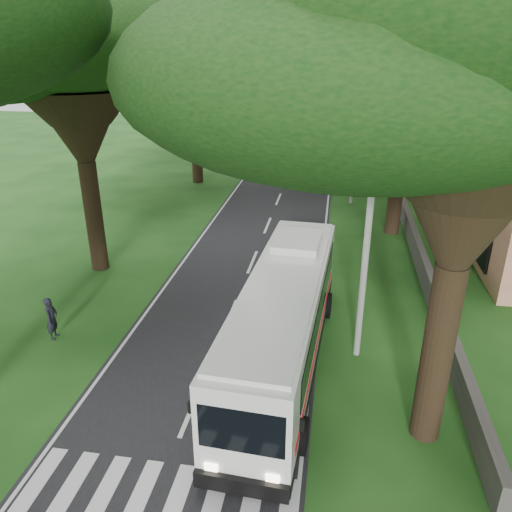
% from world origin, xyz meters
% --- Properties ---
extents(ground, '(140.00, 140.00, 0.00)m').
position_xyz_m(ground, '(0.00, 0.00, 0.00)').
color(ground, '#163F12').
rests_on(ground, ground).
extents(road, '(8.00, 120.00, 0.04)m').
position_xyz_m(road, '(0.00, 25.00, 0.01)').
color(road, black).
rests_on(road, ground).
extents(crosswalk, '(8.00, 3.00, 0.01)m').
position_xyz_m(crosswalk, '(0.00, -2.00, 0.00)').
color(crosswalk, silver).
rests_on(crosswalk, ground).
extents(property_wall, '(0.35, 50.00, 1.20)m').
position_xyz_m(property_wall, '(9.00, 24.00, 0.60)').
color(property_wall, '#383533').
rests_on(property_wall, ground).
extents(pole_near, '(1.60, 0.24, 8.00)m').
position_xyz_m(pole_near, '(5.50, 6.00, 4.18)').
color(pole_near, gray).
rests_on(pole_near, ground).
extents(pole_mid, '(1.60, 0.24, 8.00)m').
position_xyz_m(pole_mid, '(5.50, 26.00, 4.18)').
color(pole_mid, gray).
rests_on(pole_mid, ground).
extents(pole_far, '(1.60, 0.24, 8.00)m').
position_xyz_m(pole_far, '(5.50, 46.00, 4.18)').
color(pole_far, gray).
rests_on(pole_far, ground).
extents(tree_l_mida, '(13.48, 13.48, 14.71)m').
position_xyz_m(tree_l_mida, '(-8.00, 12.00, 11.69)').
color(tree_l_mida, black).
rests_on(tree_l_mida, ground).
extents(tree_l_midb, '(14.21, 14.21, 15.67)m').
position_xyz_m(tree_l_midb, '(-7.50, 30.00, 12.50)').
color(tree_l_midb, black).
rests_on(tree_l_midb, ground).
extents(tree_l_far, '(14.19, 14.19, 16.32)m').
position_xyz_m(tree_l_far, '(-8.50, 48.00, 13.14)').
color(tree_l_far, black).
rests_on(tree_l_far, ground).
extents(tree_r_near, '(14.41, 14.41, 14.90)m').
position_xyz_m(tree_r_near, '(7.50, 2.00, 11.72)').
color(tree_r_near, black).
rests_on(tree_r_near, ground).
extents(tree_r_mida, '(14.49, 14.49, 14.42)m').
position_xyz_m(tree_r_mida, '(8.00, 20.00, 11.23)').
color(tree_r_mida, black).
rests_on(tree_r_mida, ground).
extents(tree_r_midb, '(15.68, 15.68, 16.69)m').
position_xyz_m(tree_r_midb, '(7.50, 38.00, 13.25)').
color(tree_r_midb, black).
rests_on(tree_r_midb, ground).
extents(tree_r_far, '(12.77, 12.77, 13.83)m').
position_xyz_m(tree_r_far, '(8.50, 56.00, 10.95)').
color(tree_r_far, black).
rests_on(tree_r_far, ground).
extents(coach_bus, '(3.50, 12.61, 3.68)m').
position_xyz_m(coach_bus, '(2.70, 4.91, 1.98)').
color(coach_bus, white).
rests_on(coach_bus, ground).
extents(distant_car_a, '(1.60, 3.92, 1.33)m').
position_xyz_m(distant_car_a, '(-3.00, 42.30, 0.70)').
color(distant_car_a, silver).
rests_on(distant_car_a, road).
extents(distant_car_c, '(2.53, 4.74, 1.31)m').
position_xyz_m(distant_car_c, '(1.52, 59.52, 0.68)').
color(distant_car_c, maroon).
rests_on(distant_car_c, road).
extents(pedestrian, '(0.52, 0.72, 1.85)m').
position_xyz_m(pedestrian, '(-6.80, 5.19, 0.93)').
color(pedestrian, black).
rests_on(pedestrian, ground).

